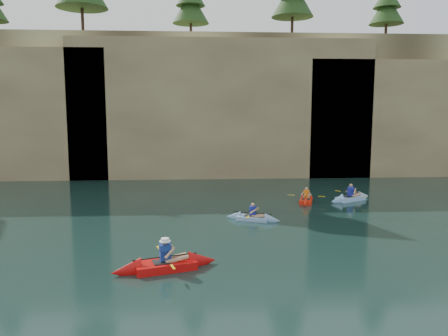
{
  "coord_description": "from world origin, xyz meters",
  "views": [
    {
      "loc": [
        -0.05,
        -12.86,
        5.55
      ],
      "look_at": [
        1.12,
        5.93,
        3.0
      ],
      "focal_mm": 35.0,
      "sensor_mm": 36.0,
      "label": 1
    }
  ],
  "objects": [
    {
      "name": "ground",
      "position": [
        0.0,
        0.0,
        0.0
      ],
      "size": [
        160.0,
        160.0,
        0.0
      ],
      "primitive_type": "plane",
      "color": "black",
      "rests_on": "ground"
    },
    {
      "name": "cliff",
      "position": [
        0.0,
        30.0,
        6.0
      ],
      "size": [
        70.0,
        16.0,
        12.0
      ],
      "primitive_type": "cube",
      "color": "tan",
      "rests_on": "ground"
    },
    {
      "name": "main_kayaker",
      "position": [
        -1.18,
        1.81,
        0.18
      ],
      "size": [
        3.81,
        2.42,
        1.39
      ],
      "rotation": [
        0.0,
        0.0,
        0.3
      ],
      "color": "red",
      "rests_on": "ground"
    },
    {
      "name": "sea_cave_center",
      "position": [
        -4.0,
        21.95,
        1.6
      ],
      "size": [
        3.5,
        1.0,
        3.2
      ],
      "primitive_type": "cube",
      "color": "black",
      "rests_on": "ground"
    },
    {
      "name": "sea_cave_east",
      "position": [
        10.0,
        21.95,
        2.25
      ],
      "size": [
        5.0,
        1.0,
        4.5
      ],
      "primitive_type": "cube",
      "color": "black",
      "rests_on": "ground"
    },
    {
      "name": "kayaker_red_far",
      "position": [
        6.48,
        12.49,
        0.14
      ],
      "size": [
        2.14,
        3.1,
        1.12
      ],
      "rotation": [
        0.0,
        0.0,
        1.26
      ],
      "color": "red",
      "rests_on": "ground"
    },
    {
      "name": "kayaker_ltblue_near",
      "position": [
        2.72,
        8.37,
        0.14
      ],
      "size": [
        2.85,
        2.06,
        1.11
      ],
      "rotation": [
        0.0,
        0.0,
        -0.4
      ],
      "color": "#7DA3D2",
      "rests_on": "ground"
    },
    {
      "name": "cliff_slab_center",
      "position": [
        2.0,
        22.6,
        5.7
      ],
      "size": [
        24.0,
        2.4,
        11.4
      ],
      "primitive_type": "cube",
      "color": "#9B8C5E",
      "rests_on": "ground"
    },
    {
      "name": "kayaker_ltblue_mid",
      "position": [
        9.31,
        12.79,
        0.16
      ],
      "size": [
        3.29,
        2.31,
        1.28
      ],
      "rotation": [
        0.0,
        0.0,
        0.51
      ],
      "color": "#92BFF5",
      "rests_on": "ground"
    }
  ]
}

